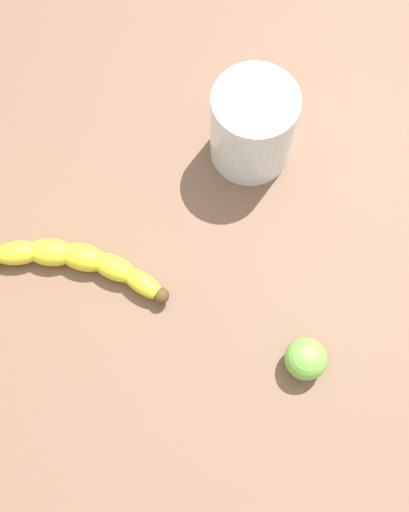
% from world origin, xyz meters
% --- Properties ---
extents(wooden_tabletop, '(1.20, 1.20, 0.03)m').
position_xyz_m(wooden_tabletop, '(0.00, 0.00, 0.01)').
color(wooden_tabletop, brown).
rests_on(wooden_tabletop, ground).
extents(banana, '(0.13, 0.21, 0.03)m').
position_xyz_m(banana, '(-0.07, 0.10, 0.05)').
color(banana, yellow).
rests_on(banana, wooden_tabletop).
extents(smoothie_glass, '(0.09, 0.09, 0.11)m').
position_xyz_m(smoothie_glass, '(0.17, 0.03, 0.08)').
color(smoothie_glass, silver).
rests_on(smoothie_glass, wooden_tabletop).
extents(lime_fruit, '(0.04, 0.04, 0.04)m').
position_xyz_m(lime_fruit, '(-0.00, -0.17, 0.05)').
color(lime_fruit, '#75C142').
rests_on(lime_fruit, wooden_tabletop).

